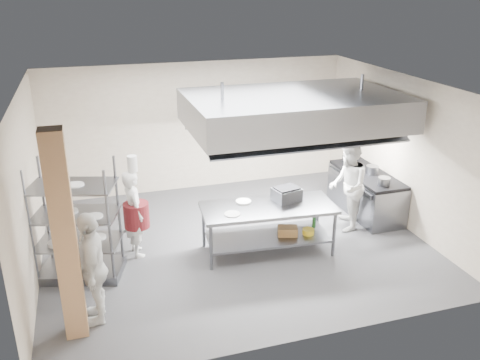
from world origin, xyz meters
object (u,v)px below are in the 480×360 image
object	(u,v)px
chef_line	(348,186)
griddle	(287,194)
cooking_range	(365,194)
stockpot	(372,170)
chef_head	(134,213)
island	(268,229)
pass_rack	(76,221)
chef_plating	(93,268)

from	to	relation	value
chef_line	griddle	xyz separation A→B (m)	(-1.41, -0.29, 0.12)
cooking_range	stockpot	bearing A→B (deg)	-53.26
chef_head	chef_line	size ratio (longest dim) A/B	0.89
cooking_range	griddle	distance (m)	2.42
island	chef_head	distance (m)	2.42
pass_rack	cooking_range	xyz separation A→B (m)	(5.88, 0.82, -0.59)
griddle	stockpot	bearing A→B (deg)	5.78
pass_rack	chef_head	distance (m)	1.09
island	cooking_range	world-z (taller)	island
chef_head	chef_line	distance (m)	4.14
chef_plating	griddle	distance (m)	3.73
island	cooking_range	size ratio (longest dim) A/B	1.20
cooking_range	griddle	world-z (taller)	griddle
pass_rack	chef_head	xyz separation A→B (m)	(0.97, 0.44, -0.19)
island	pass_rack	xyz separation A→B (m)	(-3.28, 0.18, 0.55)
stockpot	pass_rack	bearing A→B (deg)	-172.85
pass_rack	stockpot	size ratio (longest dim) A/B	7.91
pass_rack	stockpot	bearing A→B (deg)	23.83
island	chef_plating	world-z (taller)	chef_plating
pass_rack	griddle	size ratio (longest dim) A/B	4.26
chef_head	chef_plating	distance (m)	1.94
cooking_range	stockpot	distance (m)	0.58
chef_head	griddle	size ratio (longest dim) A/B	3.44
chef_head	island	bearing A→B (deg)	-114.77
island	griddle	distance (m)	0.72
chef_line	stockpot	distance (m)	0.96
island	chef_line	world-z (taller)	chef_line
pass_rack	chef_line	size ratio (longest dim) A/B	1.11
island	chef_plating	bearing A→B (deg)	-154.70
chef_line	stockpot	bearing A→B (deg)	143.87
pass_rack	cooking_range	world-z (taller)	pass_rack
griddle	chef_head	bearing A→B (deg)	156.85
griddle	cooking_range	bearing A→B (deg)	7.92
island	griddle	world-z (taller)	griddle
griddle	stockpot	distance (m)	2.37
chef_line	stockpot	xyz separation A→B (m)	(0.83, 0.48, 0.08)
stockpot	griddle	bearing A→B (deg)	-160.92
pass_rack	island	bearing A→B (deg)	13.50
stockpot	chef_line	bearing A→B (deg)	-149.67
chef_plating	griddle	world-z (taller)	chef_plating
pass_rack	chef_line	distance (m)	5.12
pass_rack	cooking_range	size ratio (longest dim) A/B	1.01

